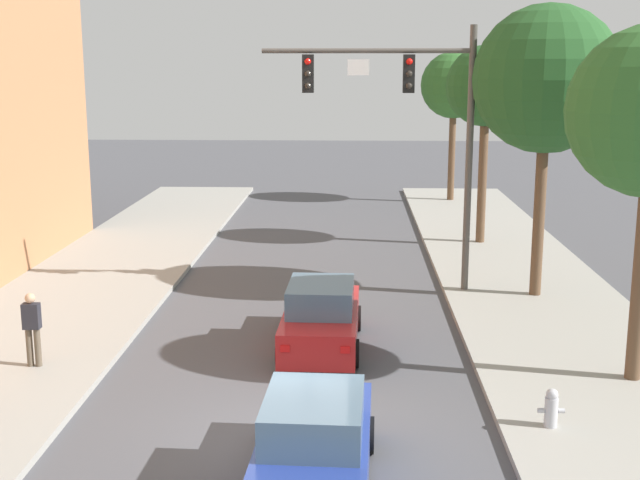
{
  "coord_description": "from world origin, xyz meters",
  "views": [
    {
      "loc": [
        1.28,
        -13.82,
        6.56
      ],
      "look_at": [
        0.45,
        7.73,
        2.0
      ],
      "focal_mm": 46.51,
      "sensor_mm": 36.0,
      "label": 1
    }
  ],
  "objects_px": {
    "traffic_signal_mast": "(412,111)",
    "street_tree_farthest": "(454,86)",
    "fire_hydrant": "(551,408)",
    "street_tree_third": "(486,88)",
    "street_tree_second": "(547,80)",
    "car_lead_red": "(321,318)",
    "pedestrian_sidewalk_left_walker": "(32,326)",
    "car_following_blue": "(314,447)"
  },
  "relations": [
    {
      "from": "street_tree_third",
      "to": "street_tree_second",
      "type": "bearing_deg",
      "value": -86.1
    },
    {
      "from": "pedestrian_sidewalk_left_walker",
      "to": "street_tree_third",
      "type": "height_order",
      "value": "street_tree_third"
    },
    {
      "from": "street_tree_second",
      "to": "street_tree_farthest",
      "type": "distance_m",
      "value": 17.04
    },
    {
      "from": "pedestrian_sidewalk_left_walker",
      "to": "street_tree_farthest",
      "type": "height_order",
      "value": "street_tree_farthest"
    },
    {
      "from": "pedestrian_sidewalk_left_walker",
      "to": "fire_hydrant",
      "type": "distance_m",
      "value": 10.84
    },
    {
      "from": "street_tree_second",
      "to": "street_tree_third",
      "type": "distance_m",
      "value": 7.2
    },
    {
      "from": "car_lead_red",
      "to": "car_following_blue",
      "type": "bearing_deg",
      "value": -88.78
    },
    {
      "from": "traffic_signal_mast",
      "to": "street_tree_third",
      "type": "xyz_separation_m",
      "value": [
        3.1,
        6.68,
        0.46
      ]
    },
    {
      "from": "traffic_signal_mast",
      "to": "street_tree_third",
      "type": "relative_size",
      "value": 1.05
    },
    {
      "from": "car_lead_red",
      "to": "street_tree_third",
      "type": "height_order",
      "value": "street_tree_third"
    },
    {
      "from": "car_lead_red",
      "to": "car_following_blue",
      "type": "xyz_separation_m",
      "value": [
        0.14,
        -6.72,
        0.0
      ]
    },
    {
      "from": "traffic_signal_mast",
      "to": "car_following_blue",
      "type": "xyz_separation_m",
      "value": [
        -2.22,
        -11.57,
        -4.59
      ]
    },
    {
      "from": "car_lead_red",
      "to": "street_tree_second",
      "type": "relative_size",
      "value": 0.53
    },
    {
      "from": "car_following_blue",
      "to": "street_tree_farthest",
      "type": "relative_size",
      "value": 0.61
    },
    {
      "from": "pedestrian_sidewalk_left_walker",
      "to": "fire_hydrant",
      "type": "bearing_deg",
      "value": -14.31
    },
    {
      "from": "car_lead_red",
      "to": "car_following_blue",
      "type": "height_order",
      "value": "same"
    },
    {
      "from": "street_tree_farthest",
      "to": "pedestrian_sidewalk_left_walker",
      "type": "bearing_deg",
      "value": -116.63
    },
    {
      "from": "street_tree_second",
      "to": "street_tree_third",
      "type": "bearing_deg",
      "value": 93.9
    },
    {
      "from": "car_lead_red",
      "to": "street_tree_third",
      "type": "distance_m",
      "value": 13.72
    },
    {
      "from": "fire_hydrant",
      "to": "street_tree_third",
      "type": "height_order",
      "value": "street_tree_third"
    },
    {
      "from": "street_tree_second",
      "to": "street_tree_farthest",
      "type": "xyz_separation_m",
      "value": [
        -0.45,
        17.03,
        -0.57
      ]
    },
    {
      "from": "fire_hydrant",
      "to": "street_tree_farthest",
      "type": "height_order",
      "value": "street_tree_farthest"
    },
    {
      "from": "fire_hydrant",
      "to": "street_tree_second",
      "type": "height_order",
      "value": "street_tree_second"
    },
    {
      "from": "car_lead_red",
      "to": "pedestrian_sidewalk_left_walker",
      "type": "relative_size",
      "value": 2.61
    },
    {
      "from": "pedestrian_sidewalk_left_walker",
      "to": "street_tree_third",
      "type": "bearing_deg",
      "value": 49.07
    },
    {
      "from": "car_following_blue",
      "to": "pedestrian_sidewalk_left_walker",
      "type": "height_order",
      "value": "pedestrian_sidewalk_left_walker"
    },
    {
      "from": "car_following_blue",
      "to": "fire_hydrant",
      "type": "relative_size",
      "value": 5.97
    },
    {
      "from": "pedestrian_sidewalk_left_walker",
      "to": "traffic_signal_mast",
      "type": "bearing_deg",
      "value": 38.27
    },
    {
      "from": "fire_hydrant",
      "to": "street_tree_third",
      "type": "bearing_deg",
      "value": 85.97
    },
    {
      "from": "fire_hydrant",
      "to": "street_tree_farthest",
      "type": "xyz_separation_m",
      "value": [
        1.17,
        25.94,
        5.09
      ]
    },
    {
      "from": "fire_hydrant",
      "to": "car_lead_red",
      "type": "bearing_deg",
      "value": 133.52
    },
    {
      "from": "traffic_signal_mast",
      "to": "car_following_blue",
      "type": "distance_m",
      "value": 12.64
    },
    {
      "from": "street_tree_second",
      "to": "car_following_blue",
      "type": "bearing_deg",
      "value": -117.67
    },
    {
      "from": "traffic_signal_mast",
      "to": "street_tree_farthest",
      "type": "bearing_deg",
      "value": 79.26
    },
    {
      "from": "fire_hydrant",
      "to": "traffic_signal_mast",
      "type": "bearing_deg",
      "value": 101.8
    },
    {
      "from": "car_lead_red",
      "to": "pedestrian_sidewalk_left_walker",
      "type": "xyz_separation_m",
      "value": [
        -6.17,
        -1.88,
        0.34
      ]
    },
    {
      "from": "traffic_signal_mast",
      "to": "street_tree_farthest",
      "type": "height_order",
      "value": "traffic_signal_mast"
    },
    {
      "from": "traffic_signal_mast",
      "to": "street_tree_second",
      "type": "relative_size",
      "value": 0.93
    },
    {
      "from": "traffic_signal_mast",
      "to": "street_tree_farthest",
      "type": "distance_m",
      "value": 16.83
    },
    {
      "from": "traffic_signal_mast",
      "to": "car_following_blue",
      "type": "bearing_deg",
      "value": -100.86
    },
    {
      "from": "traffic_signal_mast",
      "to": "street_tree_farthest",
      "type": "relative_size",
      "value": 1.06
    },
    {
      "from": "traffic_signal_mast",
      "to": "pedestrian_sidewalk_left_walker",
      "type": "bearing_deg",
      "value": -141.73
    }
  ]
}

